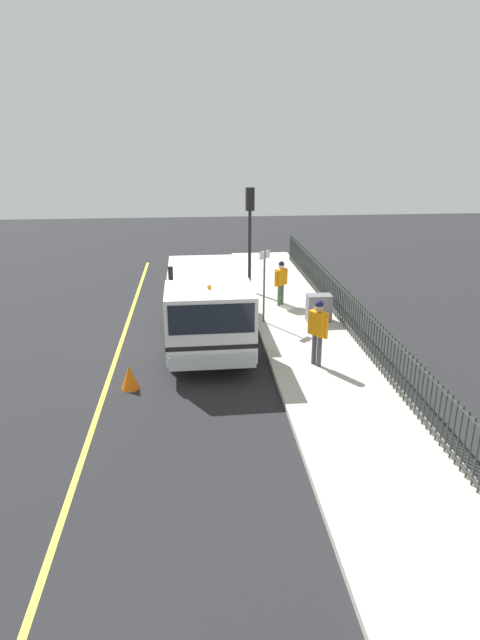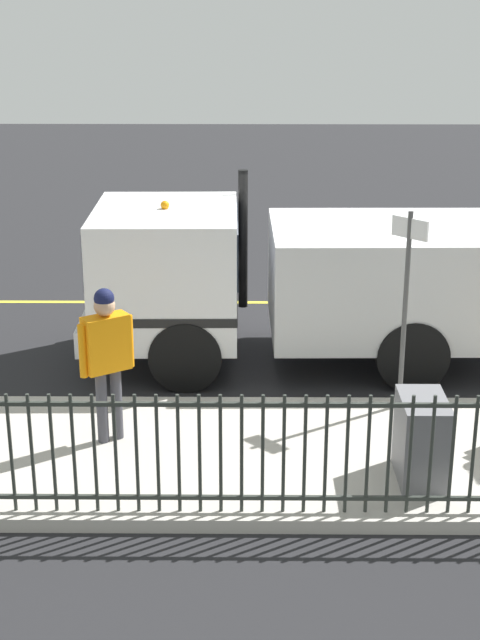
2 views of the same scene
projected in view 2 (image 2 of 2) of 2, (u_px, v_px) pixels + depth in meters
name	position (u px, v px, depth m)	size (l,w,h in m)	color
ground_plane	(307.00, 356.00, 13.57)	(50.90, 50.90, 0.00)	#232326
sidewalk_slab	(324.00, 457.00, 10.45)	(2.94, 23.14, 0.15)	#B7B2A8
lane_marking	(298.00, 302.00, 15.90)	(0.12, 20.82, 0.01)	yellow
work_truck	(288.00, 274.00, 13.00)	(2.43, 6.28, 2.56)	white
worker_standing	(107.00, 349.00, 10.34)	(0.48, 0.56, 1.81)	orange
iron_fence	(336.00, 454.00, 9.01)	(0.04, 19.70, 1.25)	#2D332D
utility_cabinet	(422.00, 439.00, 9.71)	(0.80, 0.48, 0.90)	slate
traffic_cone	(112.00, 296.00, 15.24)	(0.44, 0.44, 0.63)	orange
street_sign	(406.00, 288.00, 11.08)	(0.38, 0.37, 2.45)	#4C4C4C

